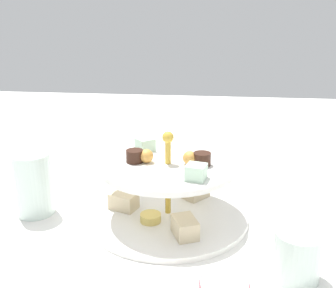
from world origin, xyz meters
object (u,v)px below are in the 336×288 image
at_px(water_glass_short_left, 297,256).
at_px(butter_knife_left, 157,160).
at_px(tiered_serving_stand, 168,194).
at_px(water_glass_tall_right, 33,184).

xyz_separation_m(water_glass_short_left, butter_knife_left, (-0.44, -0.26, -0.03)).
relative_size(tiered_serving_stand, water_glass_short_left, 4.10).
bearing_deg(tiered_serving_stand, water_glass_short_left, 52.96).
distance_m(tiered_serving_stand, butter_knife_left, 0.30).
height_order(tiered_serving_stand, water_glass_short_left, tiered_serving_stand).
bearing_deg(butter_knife_left, tiered_serving_stand, 87.80).
distance_m(tiered_serving_stand, water_glass_short_left, 0.25).
bearing_deg(butter_knife_left, water_glass_tall_right, 44.24).
xyz_separation_m(water_glass_tall_right, butter_knife_left, (-0.30, 0.18, -0.06)).
xyz_separation_m(water_glass_tall_right, water_glass_short_left, (0.14, 0.44, -0.02)).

